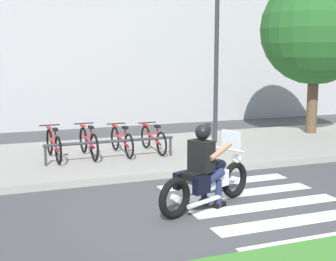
% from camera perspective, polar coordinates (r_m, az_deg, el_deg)
% --- Properties ---
extents(ground_plane, '(48.00, 48.00, 0.00)m').
position_cam_1_polar(ground_plane, '(7.76, 4.59, -10.18)').
color(ground_plane, '#424244').
extents(sidewalk, '(24.00, 4.40, 0.15)m').
position_cam_1_polar(sidewalk, '(11.78, -4.75, -3.00)').
color(sidewalk, gray).
rests_on(sidewalk, ground).
extents(crosswalk_stripe_0, '(2.80, 0.40, 0.01)m').
position_cam_1_polar(crosswalk_stripe_0, '(7.11, 19.26, -12.53)').
color(crosswalk_stripe_0, white).
rests_on(crosswalk_stripe_0, ground).
extents(crosswalk_stripe_1, '(2.80, 0.40, 0.01)m').
position_cam_1_polar(crosswalk_stripe_1, '(7.69, 15.39, -10.64)').
color(crosswalk_stripe_1, white).
rests_on(crosswalk_stripe_1, ground).
extents(crosswalk_stripe_2, '(2.80, 0.40, 0.01)m').
position_cam_1_polar(crosswalk_stripe_2, '(8.31, 12.11, -8.99)').
color(crosswalk_stripe_2, white).
rests_on(crosswalk_stripe_2, ground).
extents(crosswalk_stripe_3, '(2.80, 0.40, 0.01)m').
position_cam_1_polar(crosswalk_stripe_3, '(8.96, 9.32, -7.55)').
color(crosswalk_stripe_3, white).
rests_on(crosswalk_stripe_3, ground).
extents(crosswalk_stripe_4, '(2.80, 0.40, 0.01)m').
position_cam_1_polar(crosswalk_stripe_4, '(9.63, 6.93, -6.29)').
color(crosswalk_stripe_4, white).
rests_on(crosswalk_stripe_4, ground).
extents(motorcycle, '(2.08, 1.05, 1.26)m').
position_cam_1_polar(motorcycle, '(7.95, 4.85, -6.16)').
color(motorcycle, black).
rests_on(motorcycle, ground).
extents(rider, '(0.76, 0.70, 1.45)m').
position_cam_1_polar(rider, '(7.80, 4.51, -3.65)').
color(rider, black).
rests_on(rider, ground).
extents(bicycle_0, '(0.48, 1.74, 0.78)m').
position_cam_1_polar(bicycle_0, '(11.14, -13.89, -1.71)').
color(bicycle_0, black).
rests_on(bicycle_0, sidewalk).
extents(bicycle_1, '(0.48, 1.67, 0.78)m').
position_cam_1_polar(bicycle_1, '(11.26, -9.74, -1.44)').
color(bicycle_1, black).
rests_on(bicycle_1, sidewalk).
extents(bicycle_2, '(0.48, 1.68, 0.73)m').
position_cam_1_polar(bicycle_2, '(11.44, -5.71, -1.28)').
color(bicycle_2, black).
rests_on(bicycle_2, sidewalk).
extents(bicycle_3, '(0.48, 1.64, 0.72)m').
position_cam_1_polar(bicycle_3, '(11.68, -1.83, -1.05)').
color(bicycle_3, black).
rests_on(bicycle_3, sidewalk).
extents(bike_rack, '(3.06, 0.07, 0.49)m').
position_cam_1_polar(bike_rack, '(10.80, -7.05, -1.55)').
color(bike_rack, '#333338').
rests_on(bike_rack, sidewalk).
extents(street_lamp, '(0.28, 0.28, 4.34)m').
position_cam_1_polar(street_lamp, '(12.83, 5.97, 9.46)').
color(street_lamp, '#2D2D33').
rests_on(street_lamp, ground).
extents(tree_near_rack, '(3.36, 3.36, 5.02)m').
position_cam_1_polar(tree_near_rack, '(15.11, 17.72, 11.73)').
color(tree_near_rack, brown).
rests_on(tree_near_rack, ground).
extents(building_backdrop, '(24.00, 1.20, 7.95)m').
position_cam_1_polar(building_backdrop, '(17.12, -10.38, 13.85)').
color(building_backdrop, '#AEAEAE').
rests_on(building_backdrop, ground).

